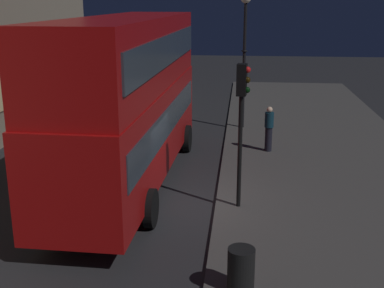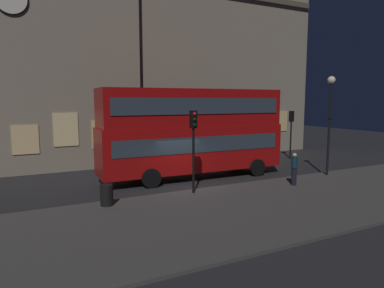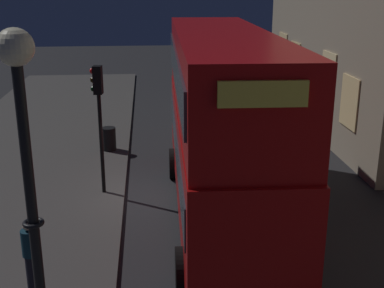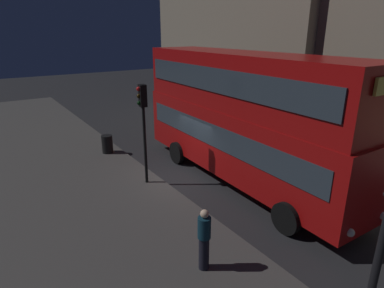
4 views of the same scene
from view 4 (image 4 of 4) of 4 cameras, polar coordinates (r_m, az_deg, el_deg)
name	(u,v)px [view 4 (image 4 of 4)]	position (r m, az deg, el deg)	size (l,w,h in m)	color
ground_plane	(179,178)	(14.24, -2.21, -6.03)	(80.00, 80.00, 0.00)	#232326
sidewalk_slab	(72,207)	(12.71, -20.36, -10.33)	(44.00, 7.56, 0.12)	#423F3D
building_with_clock	(266,9)	(26.32, 12.84, 22.03)	(14.96, 9.68, 15.14)	gray
double_decker_bus	(242,113)	(13.25, 8.74, 5.47)	(11.38, 3.05, 5.30)	#9E0C0C
traffic_light_near_kerb	(143,114)	(12.76, -8.58, 5.21)	(0.35, 0.38, 4.05)	black
pedestrian	(204,239)	(8.68, 2.14, -16.30)	(0.34, 0.34, 1.75)	black
litter_bin	(107,144)	(17.25, -14.65, 0.00)	(0.55, 0.55, 0.92)	black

